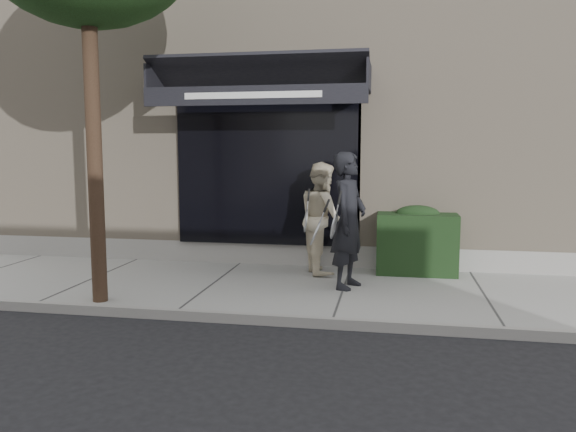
# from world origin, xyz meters

# --- Properties ---
(ground) EXTENTS (80.00, 80.00, 0.00)m
(ground) POSITION_xyz_m (0.00, 0.00, 0.00)
(ground) COLOR black
(ground) RESTS_ON ground
(sidewalk) EXTENTS (20.00, 3.00, 0.12)m
(sidewalk) POSITION_xyz_m (0.00, 0.00, 0.06)
(sidewalk) COLOR gray
(sidewalk) RESTS_ON ground
(curb) EXTENTS (20.00, 0.10, 0.14)m
(curb) POSITION_xyz_m (0.00, -1.55, 0.07)
(curb) COLOR gray
(curb) RESTS_ON ground
(building_facade) EXTENTS (14.30, 8.04, 5.64)m
(building_facade) POSITION_xyz_m (-0.01, 4.96, 2.74)
(building_facade) COLOR tan
(building_facade) RESTS_ON ground
(hedge) EXTENTS (1.30, 0.70, 1.14)m
(hedge) POSITION_xyz_m (1.10, 1.25, 0.66)
(hedge) COLOR black
(hedge) RESTS_ON sidewalk
(pedestrian_front) EXTENTS (0.88, 0.97, 2.02)m
(pedestrian_front) POSITION_xyz_m (0.06, 0.06, 1.13)
(pedestrian_front) COLOR black
(pedestrian_front) RESTS_ON sidewalk
(pedestrian_back) EXTENTS (0.97, 1.09, 1.85)m
(pedestrian_back) POSITION_xyz_m (-0.45, 1.01, 1.04)
(pedestrian_back) COLOR beige
(pedestrian_back) RESTS_ON sidewalk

